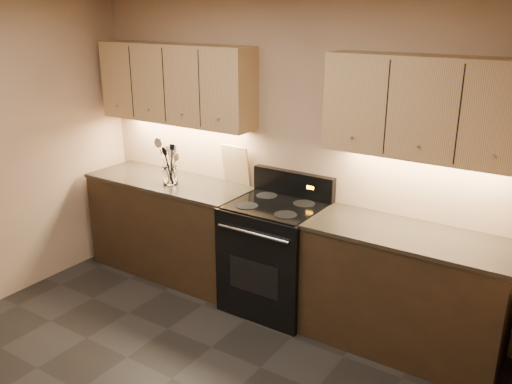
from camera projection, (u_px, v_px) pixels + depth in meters
wall_back at (288, 151)px, 4.58m from camera, size 4.00×0.04×2.60m
wall_right at (488, 343)px, 1.96m from camera, size 0.04×4.00×2.60m
counter_left at (171, 226)px, 5.18m from camera, size 1.62×0.62×0.93m
counter_right at (404, 291)px, 3.99m from camera, size 1.46×0.62×0.93m
stove at (275, 255)px, 4.55m from camera, size 0.76×0.68×1.14m
upper_cab_left at (175, 84)px, 4.87m from camera, size 1.60×0.30×0.70m
upper_cab_right at (428, 108)px, 3.68m from camera, size 1.44×0.30×0.70m
outlet_plate at (173, 151)px, 5.31m from camera, size 0.08×0.01×0.12m
utensil_crock at (170, 176)px, 4.90m from camera, size 0.16×0.16×0.17m
cutting_board at (236, 165)px, 4.88m from camera, size 0.29×0.08×0.36m
wooden_spoon at (167, 167)px, 4.88m from camera, size 0.13×0.13×0.29m
black_spoon at (171, 163)px, 4.87m from camera, size 0.09×0.17×0.36m
black_turner at (170, 163)px, 4.84m from camera, size 0.10×0.13×0.38m
steel_spatula at (174, 164)px, 4.86m from camera, size 0.18×0.10×0.36m
steel_skimmer at (170, 162)px, 4.82m from camera, size 0.23×0.10×0.41m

